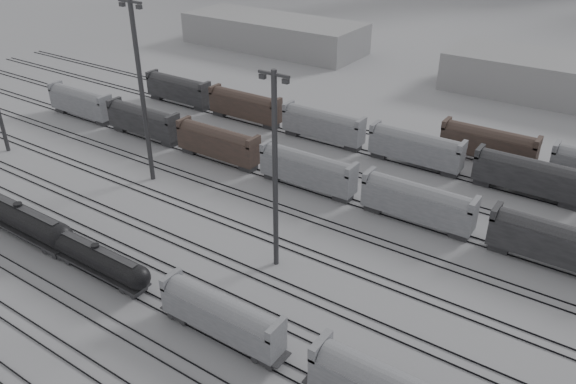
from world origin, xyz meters
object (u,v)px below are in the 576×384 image
Objects in this scene: tank_car_a at (21,218)px; tank_car_b at (97,258)px; hopper_car_a at (221,314)px; light_mast_c at (275,169)px.

tank_car_b is (14.39, 0.00, -0.37)m from tank_car_a.
light_mast_c reaches higher than hopper_car_a.
hopper_car_a is at bearing -77.94° from light_mast_c.
tank_car_a is 1.16× the size of tank_car_b.
tank_car_b is 0.68× the size of light_mast_c.
light_mast_c is (-2.81, 13.14, 9.42)m from hopper_car_a.
hopper_car_a reaches higher than tank_car_b.
tank_car_a is at bearing -156.27° from light_mast_c.
light_mast_c reaches higher than tank_car_a.
tank_car_a is at bearing -180.00° from tank_car_b.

